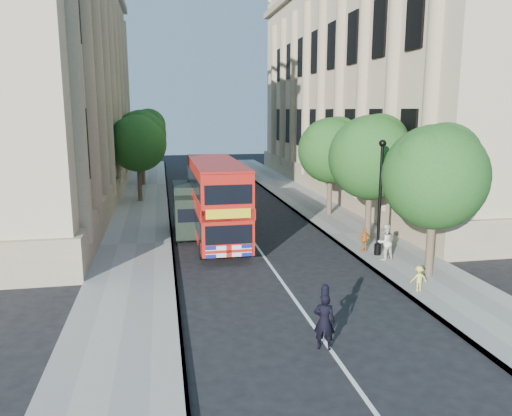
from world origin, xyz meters
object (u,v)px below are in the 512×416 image
lamp_post (380,203)px  police_constable (324,321)px  double_decker_bus (216,199)px  woman_pedestrian (385,242)px  box_van (193,211)px

lamp_post → police_constable: 9.64m
double_decker_bus → woman_pedestrian: bearing=-36.3°
lamp_post → double_decker_bus: size_ratio=0.60×
lamp_post → double_decker_bus: 7.98m
lamp_post → woman_pedestrian: size_ratio=3.30×
lamp_post → box_van: lamp_post is taller
double_decker_bus → police_constable: (1.62, -12.14, -1.37)m
double_decker_bus → box_van: double_decker_bus is taller
double_decker_bus → woman_pedestrian: size_ratio=5.51×
woman_pedestrian → lamp_post: bearing=-102.5°
box_van → woman_pedestrian: bearing=-39.3°
box_van → police_constable: bearing=-78.8°
lamp_post → box_van: size_ratio=1.11×
police_constable → lamp_post: bearing=-99.0°
lamp_post → box_van: bearing=144.0°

